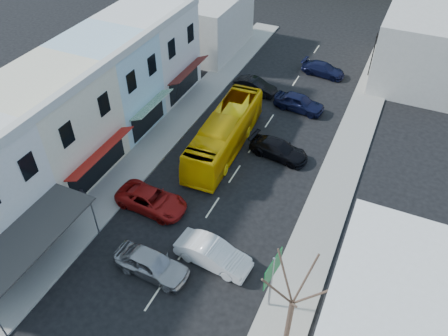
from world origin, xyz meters
TOP-DOWN VIEW (x-y plane):
  - ground at (0.00, 0.00)m, footprint 120.00×120.00m
  - sidewalk_left at (-7.50, 10.00)m, footprint 3.00×52.00m
  - sidewalk_right at (7.50, 10.00)m, footprint 3.00×52.00m
  - shopfront_row at (-12.49, 5.00)m, footprint 8.25×30.00m
  - distant_block_left at (-12.00, 27.00)m, footprint 8.00×10.00m
  - distant_block_right at (11.00, 30.00)m, footprint 8.00×12.00m
  - bus at (-2.05, 10.64)m, footprint 3.05×11.71m
  - car_silver at (-1.00, -2.56)m, footprint 4.47×1.97m
  - car_white at (2.12, -0.32)m, footprint 4.54×2.17m
  - car_red at (-3.96, 2.24)m, footprint 4.69×2.13m
  - car_black_near at (2.37, 11.52)m, footprint 4.69×2.38m
  - car_navy_mid at (1.83, 18.88)m, footprint 4.55×2.21m
  - car_black_far at (-3.03, 20.08)m, footprint 4.58×2.31m
  - car_navy_far at (2.18, 26.36)m, footprint 4.67×2.30m
  - pedestrian_left at (-8.29, 0.23)m, footprint 0.52×0.67m
  - direction_sign at (6.40, -1.81)m, footprint 0.72×2.07m
  - street_tree at (8.00, -3.55)m, footprint 3.84×3.84m
  - traffic_signal at (6.60, 28.02)m, footprint 0.90×1.17m

SIDE VIEW (x-z plane):
  - ground at x=0.00m, z-range 0.00..0.00m
  - sidewalk_left at x=-7.50m, z-range 0.00..0.15m
  - sidewalk_right at x=7.50m, z-range 0.00..0.15m
  - car_silver at x=-1.00m, z-range 0.00..1.40m
  - car_white at x=2.12m, z-range 0.00..1.40m
  - car_red at x=-3.96m, z-range 0.00..1.40m
  - car_black_near at x=2.37m, z-range 0.00..1.40m
  - car_navy_mid at x=1.83m, z-range 0.00..1.40m
  - car_black_far at x=-3.03m, z-range 0.00..1.40m
  - car_navy_far at x=2.18m, z-range 0.00..1.40m
  - pedestrian_left at x=-8.29m, z-range 0.15..1.85m
  - bus at x=-2.05m, z-range 0.00..3.10m
  - direction_sign at x=6.40m, z-range 0.00..4.47m
  - traffic_signal at x=6.60m, z-range 0.00..4.79m
  - distant_block_left at x=-12.00m, z-range 0.00..6.00m
  - distant_block_right at x=11.00m, z-range 0.00..7.00m
  - street_tree at x=8.00m, z-range 0.00..7.73m
  - shopfront_row at x=-12.49m, z-range 0.00..8.00m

